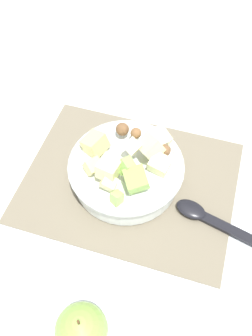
{
  "coord_description": "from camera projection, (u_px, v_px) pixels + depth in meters",
  "views": [
    {
      "loc": [
        0.11,
        -0.38,
        0.61
      ],
      "look_at": [
        -0.01,
        -0.0,
        0.04
      ],
      "focal_mm": 39.63,
      "sensor_mm": 36.0,
      "label": 1
    }
  ],
  "objects": [
    {
      "name": "ground_plane",
      "position": [
        130.0,
        182.0,
        0.73
      ],
      "size": [
        2.4,
        2.4,
        0.0
      ],
      "primitive_type": "plane",
      "color": "silver"
    },
    {
      "name": "placemat",
      "position": [
        130.0,
        181.0,
        0.73
      ],
      "size": [
        0.41,
        0.32,
        0.01
      ],
      "primitive_type": "cube",
      "color": "#756B56",
      "rests_on": "ground_plane"
    },
    {
      "name": "salad_bowl",
      "position": [
        126.0,
        169.0,
        0.7
      ],
      "size": [
        0.22,
        0.22,
        0.11
      ],
      "color": "white",
      "rests_on": "placemat"
    },
    {
      "name": "serving_spoon",
      "position": [
        209.0,
        219.0,
        0.67
      ],
      "size": [
        0.2,
        0.07,
        0.01
      ],
      "color": "black",
      "rests_on": "placemat"
    },
    {
      "name": "whole_apple",
      "position": [
        82.0,
        330.0,
        0.54
      ],
      "size": [
        0.08,
        0.08,
        0.09
      ],
      "color": "#8CB74C",
      "rests_on": "ground_plane"
    }
  ]
}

